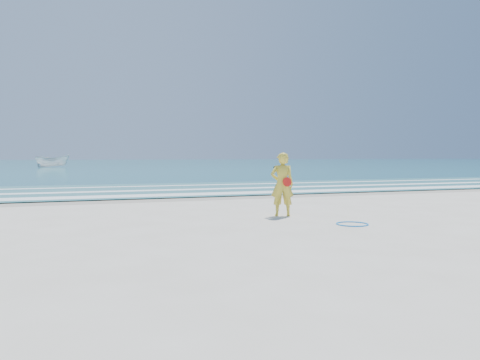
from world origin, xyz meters
name	(u,v)px	position (x,y,z in m)	size (l,w,h in m)	color
ground	(278,231)	(0.00, 0.00, 0.00)	(400.00, 400.00, 0.00)	silver
wet_sand	(190,198)	(0.00, 9.00, 0.00)	(400.00, 2.40, 0.00)	#B2A893
ocean	(96,163)	(0.00, 105.00, 0.02)	(400.00, 190.00, 0.04)	#19727F
shallow	(168,189)	(0.00, 14.00, 0.04)	(400.00, 10.00, 0.01)	#59B7AD
foam_near	(183,194)	(0.00, 10.30, 0.05)	(400.00, 1.40, 0.01)	white
foam_mid	(171,190)	(0.00, 13.20, 0.05)	(400.00, 0.90, 0.01)	white
foam_far	(160,186)	(0.00, 16.50, 0.05)	(400.00, 0.60, 0.01)	white
hoop	(352,224)	(2.23, 0.30, 0.01)	(0.83, 0.83, 0.03)	#0D91F9
boat	(53,161)	(-7.75, 65.51, 0.97)	(1.81, 4.82, 1.86)	white
buoy	(275,167)	(20.19, 46.31, 0.22)	(0.36, 0.36, 0.36)	black
woman	(282,184)	(1.24, 2.48, 0.93)	(0.79, 0.64, 1.87)	gold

